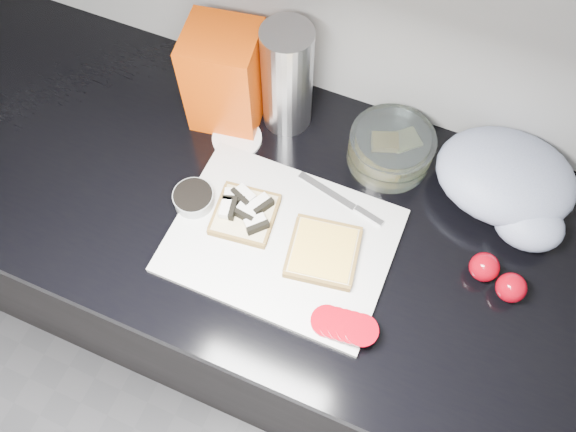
% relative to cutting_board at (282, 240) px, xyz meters
% --- Properties ---
extents(base_cabinet, '(3.50, 0.60, 0.86)m').
position_rel_cutting_board_xyz_m(base_cabinet, '(0.05, 0.07, -0.48)').
color(base_cabinet, black).
rests_on(base_cabinet, ground).
extents(countertop, '(3.50, 0.64, 0.04)m').
position_rel_cutting_board_xyz_m(countertop, '(0.05, 0.07, -0.03)').
color(countertop, black).
rests_on(countertop, base_cabinet).
extents(cutting_board, '(0.40, 0.30, 0.01)m').
position_rel_cutting_board_xyz_m(cutting_board, '(0.00, 0.00, 0.00)').
color(cutting_board, silver).
rests_on(cutting_board, countertop).
extents(bread_left, '(0.13, 0.13, 0.04)m').
position_rel_cutting_board_xyz_m(bread_left, '(-0.08, 0.02, 0.02)').
color(bread_left, beige).
rests_on(bread_left, cutting_board).
extents(bread_right, '(0.15, 0.15, 0.02)m').
position_rel_cutting_board_xyz_m(bread_right, '(0.08, 0.00, 0.01)').
color(bread_right, beige).
rests_on(bread_right, cutting_board).
extents(tomato_slices, '(0.13, 0.08, 0.02)m').
position_rel_cutting_board_xyz_m(tomato_slices, '(0.16, -0.11, 0.02)').
color(tomato_slices, '#9D0310').
rests_on(tomato_slices, cutting_board).
extents(knife, '(0.19, 0.06, 0.01)m').
position_rel_cutting_board_xyz_m(knife, '(0.09, 0.11, 0.01)').
color(knife, silver).
rests_on(knife, cutting_board).
extents(seed_tub, '(0.08, 0.08, 0.04)m').
position_rel_cutting_board_xyz_m(seed_tub, '(-0.18, 0.01, 0.02)').
color(seed_tub, '#9EA3A2').
rests_on(seed_tub, countertop).
extents(tub_lid, '(0.11, 0.11, 0.01)m').
position_rel_cutting_board_xyz_m(tub_lid, '(-0.18, 0.18, -0.00)').
color(tub_lid, silver).
rests_on(tub_lid, countertop).
extents(glass_bowl, '(0.17, 0.17, 0.07)m').
position_rel_cutting_board_xyz_m(glass_bowl, '(0.12, 0.25, 0.03)').
color(glass_bowl, silver).
rests_on(glass_bowl, countertop).
extents(bread_bag, '(0.16, 0.15, 0.21)m').
position_rel_cutting_board_xyz_m(bread_bag, '(-0.22, 0.23, 0.10)').
color(bread_bag, '#E04C03').
rests_on(bread_bag, countertop).
extents(steel_canister, '(0.10, 0.10, 0.24)m').
position_rel_cutting_board_xyz_m(steel_canister, '(-0.10, 0.27, 0.11)').
color(steel_canister, '#AAAAAE').
rests_on(steel_canister, countertop).
extents(grocery_bag, '(0.27, 0.23, 0.11)m').
position_rel_cutting_board_xyz_m(grocery_bag, '(0.35, 0.25, 0.05)').
color(grocery_bag, '#A6B2CC').
rests_on(grocery_bag, countertop).
extents(whole_tomatoes, '(0.11, 0.07, 0.05)m').
position_rel_cutting_board_xyz_m(whole_tomatoes, '(0.38, 0.07, 0.02)').
color(whole_tomatoes, '#9D0310').
rests_on(whole_tomatoes, countertop).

